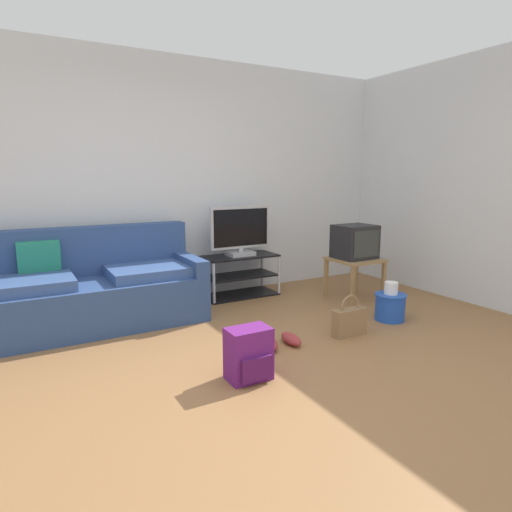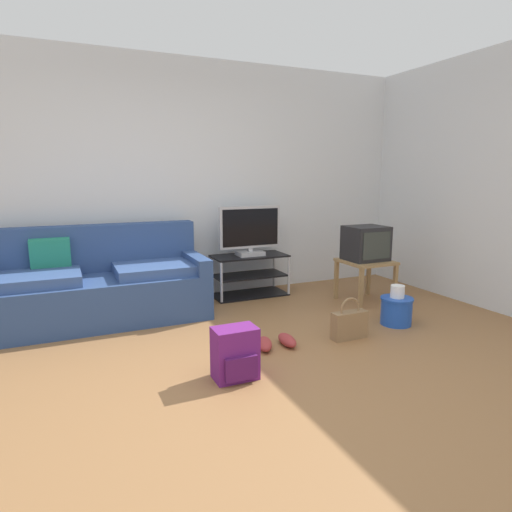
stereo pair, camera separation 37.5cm
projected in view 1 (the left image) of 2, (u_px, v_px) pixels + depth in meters
The scene contains 12 objects.
ground_plane at pixel (266, 387), 3.00m from camera, with size 9.00×9.80×0.02m, color olive.
wall_back at pixel (153, 181), 4.85m from camera, with size 9.00×0.10×2.70m, color silver.
wall_right at pixel (461, 181), 4.95m from camera, with size 0.10×3.60×2.70m, color silver.
couch at pixel (90, 290), 4.18m from camera, with size 2.06×0.86×0.92m.
tv_stand at pixel (240, 276), 5.21m from camera, with size 0.88×0.43×0.49m.
flat_tv at pixel (240, 231), 5.09m from camera, with size 0.75×0.22×0.58m.
side_table at pixel (355, 265), 5.05m from camera, with size 0.52×0.52×0.48m.
crt_tv at pixel (355, 242), 5.02m from camera, with size 0.43×0.38×0.38m.
backpack at pixel (249, 354), 3.07m from camera, with size 0.31×0.27×0.37m.
handbag at pixel (349, 321), 3.93m from camera, with size 0.33×0.11×0.37m.
cleaning_bucket at pixel (390, 304), 4.34m from camera, with size 0.31×0.31×0.39m.
sneakers_pair at pixel (281, 341), 3.69m from camera, with size 0.38×0.29×0.09m.
Camera 1 is at (-1.44, -2.39, 1.42)m, focal length 30.85 mm.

